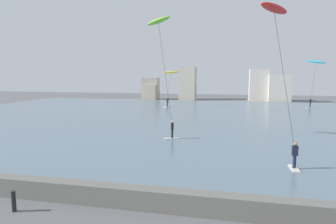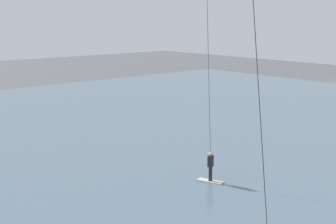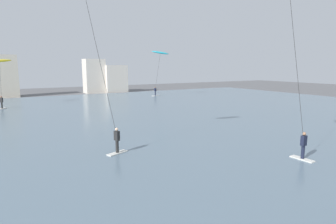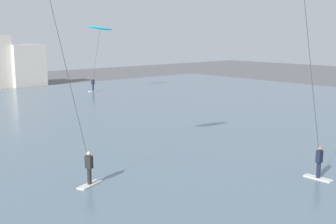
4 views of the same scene
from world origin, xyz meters
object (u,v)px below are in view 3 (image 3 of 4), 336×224
object	(u,v)px
kitesurfer_cyan	(160,57)
kitesurfer_lime	(87,4)
kitesurfer_yellow	(0,65)
kitesurfer_red	(292,12)

from	to	relation	value
kitesurfer_cyan	kitesurfer_lime	bearing A→B (deg)	-126.27
kitesurfer_yellow	kitesurfer_red	bearing A→B (deg)	-68.06
kitesurfer_red	kitesurfer_yellow	bearing A→B (deg)	111.94
kitesurfer_yellow	kitesurfer_lime	size ratio (longest dim) A/B	0.59
kitesurfer_yellow	kitesurfer_red	xyz separation A→B (m)	(13.56, -33.67, 2.64)
kitesurfer_cyan	kitesurfer_yellow	bearing A→B (deg)	-178.83
kitesurfer_cyan	kitesurfer_red	xyz separation A→B (m)	(-10.93, -34.17, 1.12)
kitesurfer_cyan	kitesurfer_yellow	xyz separation A→B (m)	(-24.49, -0.50, -1.52)
kitesurfer_red	kitesurfer_lime	distance (m)	11.43
kitesurfer_cyan	kitesurfer_red	distance (m)	35.89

